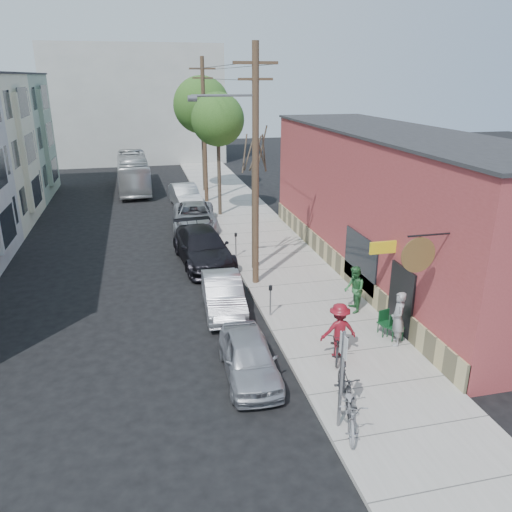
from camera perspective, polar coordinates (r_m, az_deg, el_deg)
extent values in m
plane|color=black|center=(18.03, -4.37, -9.61)|extent=(120.00, 120.00, 0.00)
cube|color=#AAA59D|center=(28.71, 0.54, 2.04)|extent=(4.50, 58.00, 0.15)
cube|color=#99393A|center=(24.09, 15.15, 5.71)|extent=(5.00, 20.00, 6.50)
cube|color=#2B2B2D|center=(23.54, 15.88, 13.51)|extent=(5.20, 20.20, 0.12)
cube|color=tan|center=(23.82, 9.21, -0.82)|extent=(0.10, 20.00, 1.10)
cube|color=black|center=(18.57, 16.23, -5.00)|extent=(0.10, 1.60, 2.60)
cube|color=black|center=(21.32, 11.84, -0.48)|extent=(0.08, 3.00, 2.20)
cylinder|color=brown|center=(15.42, 18.05, 0.11)|extent=(1.10, 0.06, 1.10)
cube|color=yellow|center=(18.35, 14.30, 0.95)|extent=(1.00, 0.08, 0.45)
cube|color=beige|center=(34.55, -25.24, 10.77)|extent=(1.10, 3.20, 7.00)
cube|color=#8CA289|center=(42.90, -26.88, 11.95)|extent=(6.00, 8.00, 9.00)
cube|color=#8CA289|center=(42.36, -23.20, 12.40)|extent=(1.10, 3.20, 7.00)
cube|color=#B9B9B3|center=(57.62, -13.49, 16.49)|extent=(18.00, 8.00, 12.00)
cube|color=slate|center=(13.28, 9.71, -13.82)|extent=(0.07, 0.07, 2.80)
cube|color=silver|center=(12.76, 9.97, -10.07)|extent=(0.02, 0.45, 0.60)
cylinder|color=slate|center=(19.19, 1.66, -5.30)|extent=(0.06, 0.06, 1.10)
cylinder|color=black|center=(18.95, 1.68, -3.65)|extent=(0.14, 0.14, 0.18)
cylinder|color=slate|center=(25.47, -2.31, 1.16)|extent=(0.06, 0.06, 1.10)
cylinder|color=black|center=(25.28, -2.33, 2.45)|extent=(0.14, 0.14, 0.18)
cylinder|color=#503A28|center=(21.01, -0.05, 9.70)|extent=(0.28, 0.28, 10.00)
cube|color=#503A28|center=(20.69, -0.06, 21.23)|extent=(1.80, 0.12, 0.12)
cube|color=#503A28|center=(20.68, -0.06, 19.56)|extent=(1.40, 0.10, 0.10)
cylinder|color=slate|center=(20.28, -7.28, 17.43)|extent=(0.35, 0.24, 0.24)
cylinder|color=#503A28|center=(36.57, -5.91, 13.94)|extent=(0.28, 0.28, 10.00)
cube|color=#503A28|center=(36.39, -6.16, 20.52)|extent=(1.80, 0.12, 0.12)
cube|color=#503A28|center=(36.39, -6.12, 19.58)|extent=(1.40, 0.10, 0.10)
cylinder|color=#44392C|center=(23.33, -0.20, 4.34)|extent=(0.24, 0.24, 4.93)
cylinder|color=#44392C|center=(33.01, -4.24, 9.66)|extent=(0.24, 0.24, 5.79)
sphere|color=#376623|center=(32.60, -4.39, 15.31)|extent=(3.35, 3.35, 3.35)
cylinder|color=#44392C|center=(40.58, -6.05, 11.83)|extent=(0.24, 0.24, 6.23)
sphere|color=#376623|center=(40.25, -6.23, 16.78)|extent=(4.35, 4.35, 4.35)
imported|color=gray|center=(17.70, 15.90, -6.90)|extent=(0.63, 0.80, 1.93)
imported|color=#2B6C37|center=(19.72, 11.17, -3.77)|extent=(0.85, 1.01, 1.86)
imported|color=maroon|center=(16.57, 9.45, -8.38)|extent=(1.21, 0.70, 1.88)
imported|color=black|center=(16.78, 9.36, -9.66)|extent=(1.40, 2.06, 1.03)
imported|color=black|center=(14.49, 10.17, -14.56)|extent=(0.94, 2.04, 1.18)
imported|color=gray|center=(13.76, 10.77, -16.98)|extent=(1.31, 2.14, 1.06)
imported|color=#B2B2BA|center=(15.73, -0.79, -11.49)|extent=(1.72, 3.99, 1.34)
imported|color=#B4B5BC|center=(19.91, -3.77, -4.38)|extent=(1.71, 4.31, 1.40)
imported|color=black|center=(24.95, -6.09, 1.01)|extent=(2.86, 6.00, 1.69)
imported|color=#9FA1A6|center=(30.86, -7.08, 4.50)|extent=(2.99, 5.71, 1.53)
imported|color=#A7ABAE|center=(36.33, -8.10, 6.83)|extent=(2.16, 4.96, 1.59)
imported|color=silver|center=(42.89, -13.87, 9.27)|extent=(2.62, 10.12, 2.80)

